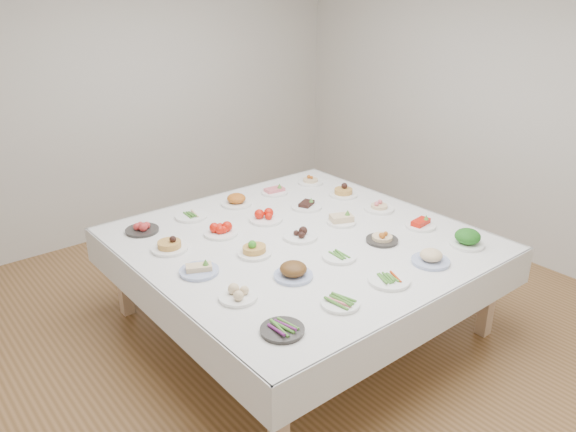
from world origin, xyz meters
TOP-DOWN VIEW (x-y plane):
  - room_envelope at (0.00, 0.00)m, footprint 5.02×5.02m
  - display_table at (0.07, -0.06)m, footprint 2.40×2.40m
  - dish_0 at (-0.80, -0.93)m, footprint 0.24×0.24m
  - dish_1 at (-0.36, -0.93)m, footprint 0.23×0.23m
  - dish_2 at (0.08, -0.93)m, footprint 0.27×0.27m
  - dish_3 at (0.50, -0.93)m, footprint 0.26×0.26m
  - dish_4 at (0.92, -0.93)m, footprint 0.25×0.25m
  - dish_5 at (-0.79, -0.49)m, footprint 0.23×0.23m
  - dish_6 at (-0.36, -0.50)m, footprint 0.25×0.25m
  - dish_7 at (0.06, -0.49)m, footprint 0.24×0.24m
  - dish_8 at (0.49, -0.49)m, footprint 0.23×0.23m
  - dish_9 at (0.93, -0.50)m, footprint 0.23×0.23m
  - dish_10 at (-0.81, -0.06)m, footprint 0.26×0.26m
  - dish_11 at (-0.36, -0.07)m, footprint 0.24×0.24m
  - dish_12 at (0.07, -0.06)m, footprint 0.26×0.26m
  - dish_13 at (0.50, -0.06)m, footprint 0.23×0.23m
  - dish_14 at (0.94, -0.06)m, footprint 0.25×0.25m
  - dish_15 at (-0.79, 0.37)m, footprint 0.26×0.26m
  - dish_16 at (-0.36, 0.37)m, footprint 0.25×0.25m
  - dish_17 at (0.06, 0.36)m, footprint 0.27×0.27m
  - dish_18 at (0.50, 0.37)m, footprint 0.26×0.26m
  - dish_19 at (0.94, 0.38)m, footprint 0.27×0.26m
  - dish_20 at (-0.80, 0.79)m, footprint 0.25×0.25m
  - dish_21 at (-0.37, 0.79)m, footprint 0.26×0.26m
  - dish_22 at (0.08, 0.80)m, footprint 0.26×0.26m
  - dish_23 at (0.50, 0.81)m, footprint 0.24×0.24m
  - dish_24 at (0.93, 0.81)m, footprint 0.23×0.23m

SIDE VIEW (x-z plane):
  - display_table at x=0.07m, z-range 0.31..1.06m
  - dish_7 at x=0.06m, z-range 0.74..0.79m
  - dish_2 at x=0.08m, z-range 0.74..0.80m
  - dish_21 at x=-0.37m, z-range 0.74..0.80m
  - dish_1 at x=-0.36m, z-range 0.75..0.80m
  - dish_0 at x=-0.80m, z-range 0.75..0.80m
  - dish_9 at x=0.93m, z-range 0.74..0.84m
  - dish_18 at x=0.50m, z-range 0.74..0.84m
  - dish_12 at x=0.07m, z-range 0.74..0.84m
  - dish_20 at x=-0.80m, z-range 0.74..0.84m
  - dish_13 at x=0.50m, z-range 0.74..0.85m
  - dish_23 at x=0.50m, z-range 0.74..0.85m
  - dish_24 at x=0.93m, z-range 0.74..0.85m
  - dish_10 at x=-0.81m, z-range 0.74..0.86m
  - dish_5 at x=-0.79m, z-range 0.75..0.85m
  - dish_14 at x=0.94m, z-range 0.74..0.86m
  - dish_16 at x=-0.36m, z-range 0.75..0.86m
  - dish_8 at x=0.49m, z-range 0.74..0.86m
  - dish_17 at x=0.06m, z-range 0.75..0.87m
  - dish_3 at x=0.50m, z-range 0.74..0.88m
  - dish_22 at x=0.08m, z-range 0.74..0.88m
  - dish_6 at x=-0.36m, z-range 0.75..0.88m
  - dish_15 at x=-0.79m, z-range 0.74..0.89m
  - dish_11 at x=-0.36m, z-range 0.75..0.89m
  - dish_4 at x=0.92m, z-range 0.75..0.90m
  - dish_19 at x=0.94m, z-range 0.75..0.91m
  - room_envelope at x=0.00m, z-range 0.43..3.24m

